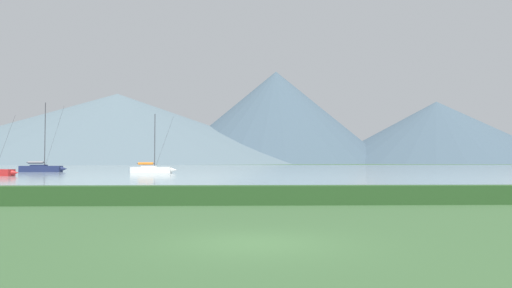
{
  "coord_description": "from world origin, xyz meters",
  "views": [
    {
      "loc": [
        -0.39,
        -12.35,
        2.03
      ],
      "look_at": [
        2.17,
        60.41,
        4.57
      ],
      "focal_mm": 34.81,
      "sensor_mm": 36.0,
      "label": 1
    }
  ],
  "objects": [
    {
      "name": "ground_plane",
      "position": [
        0.0,
        0.0,
        0.0
      ],
      "size": [
        1000.0,
        1000.0,
        0.0
      ],
      "primitive_type": "plane",
      "color": "#385B33"
    },
    {
      "name": "harbor_water",
      "position": [
        0.0,
        137.0,
        0.0
      ],
      "size": [
        320.0,
        246.0,
        0.0
      ],
      "primitive_type": "cube",
      "color": "#8C9EA3",
      "rests_on": "ground_plane"
    },
    {
      "name": "hedge_line",
      "position": [
        0.0,
        11.0,
        0.44
      ],
      "size": [
        80.0,
        1.2,
        0.89
      ],
      "primitive_type": "cube",
      "color": "#284C23",
      "rests_on": "ground_plane"
    },
    {
      "name": "sailboat_slip_2",
      "position": [
        -15.32,
        73.65,
        0.65
      ],
      "size": [
        7.81,
        2.35,
        10.22
      ],
      "rotation": [
        0.0,
        0.0,
        -0.0
      ],
      "color": "white",
      "rests_on": "harbor_water"
    },
    {
      "name": "sailboat_slip_3",
      "position": [
        -37.88,
        83.49,
        0.74
      ],
      "size": [
        8.64,
        2.83,
        13.28
      ],
      "rotation": [
        0.0,
        0.0,
        0.04
      ],
      "color": "navy",
      "rests_on": "harbor_water"
    },
    {
      "name": "distant_hill_west_ridge",
      "position": [
        31.77,
        411.65,
        39.71
      ],
      "size": [
        190.16,
        190.16,
        79.41
      ],
      "primitive_type": "cone",
      "color": "#425666",
      "rests_on": "ground_plane"
    },
    {
      "name": "distant_hill_central_peak",
      "position": [
        165.47,
        396.17,
        26.04
      ],
      "size": [
        194.65,
        194.65,
        52.09
      ],
      "primitive_type": "cone",
      "color": "#425666",
      "rests_on": "ground_plane"
    },
    {
      "name": "distant_hill_east_ridge",
      "position": [
        -104.92,
        417.16,
        30.14
      ],
      "size": [
        346.31,
        346.31,
        60.27
      ],
      "primitive_type": "cone",
      "color": "slate",
      "rests_on": "ground_plane"
    }
  ]
}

